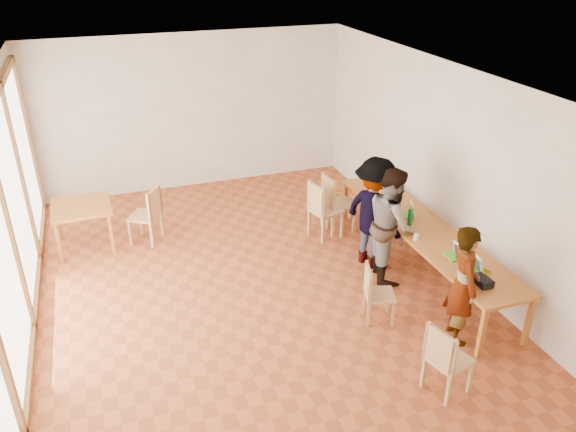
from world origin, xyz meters
name	(u,v)px	position (x,y,z in m)	size (l,w,h in m)	color
ground	(252,287)	(0.00, 0.00, 0.00)	(8.00, 8.00, 0.00)	#AF542A
wall_back	(193,112)	(0.00, 4.00, 1.50)	(6.00, 0.10, 3.00)	white
wall_front	(399,407)	(0.00, -4.00, 1.50)	(6.00, 0.10, 3.00)	white
wall_right	(443,165)	(3.00, 0.00, 1.50)	(0.10, 8.00, 3.00)	white
window_wall	(6,227)	(-2.96, 0.00, 1.50)	(0.10, 8.00, 3.00)	white
ceiling	(245,78)	(0.00, 0.00, 3.02)	(6.00, 8.00, 0.04)	white
communal_table	(423,230)	(2.50, -0.40, 0.70)	(0.80, 4.00, 0.75)	#B67028
side_table	(81,210)	(-2.21, 2.02, 0.67)	(0.90, 0.90, 0.75)	#B67028
chair_near	(444,354)	(1.39, -2.70, 0.55)	(0.51, 0.51, 0.47)	tan
chair_mid	(374,288)	(1.29, -1.24, 0.49)	(0.47, 0.47, 0.43)	tan
chair_far	(321,205)	(1.50, 1.08, 0.60)	(0.55, 0.55, 0.52)	tan
chair_empty	(333,198)	(1.79, 1.24, 0.62)	(0.50, 0.50, 0.54)	tan
chair_spare	(150,210)	(-1.18, 1.86, 0.59)	(0.62, 0.62, 0.51)	tan
person_near	(463,285)	(2.12, -1.92, 0.79)	(0.58, 0.38, 1.58)	gray
person_mid	(391,224)	(2.01, -0.33, 0.85)	(0.83, 0.65, 1.71)	gray
person_far	(374,213)	(1.93, 0.04, 0.87)	(1.12, 0.64, 1.74)	gray
laptop_near	(473,267)	(2.45, -1.65, 0.81)	(0.27, 0.30, 0.23)	#47A61E
laptop_mid	(456,253)	(2.45, -1.28, 0.80)	(0.20, 0.24, 0.19)	#47A61E
laptop_far	(410,212)	(2.50, -0.02, 0.81)	(0.30, 0.31, 0.22)	#47A61E
yellow_mug	(486,275)	(2.51, -1.85, 0.80)	(0.13, 0.13, 0.10)	gold
green_bottle	(410,217)	(2.33, -0.29, 0.89)	(0.07, 0.07, 0.28)	#106B23
clear_glass	(416,237)	(2.20, -0.70, 0.80)	(0.07, 0.07, 0.09)	silver
condiment_cup	(375,193)	(2.37, 0.86, 0.78)	(0.08, 0.08, 0.06)	white
pink_phone	(492,280)	(2.55, -1.92, 0.76)	(0.05, 0.10, 0.01)	#BB3D55
black_pouch	(482,281)	(2.38, -1.94, 0.80)	(0.16, 0.26, 0.09)	black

